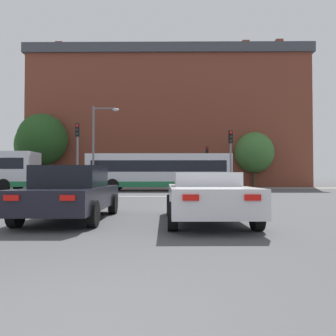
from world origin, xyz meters
TOP-DOWN VIEW (x-y plane):
  - stop_line_strip at (0.00, 17.23)m, footprint 7.20×0.30m
  - far_pavement at (0.00, 31.05)m, footprint 68.00×2.50m
  - brick_civic_building at (0.59, 41.14)m, footprint 33.32×13.90m
  - car_saloon_left at (-1.82, 6.64)m, footprint 2.05×4.59m
  - car_roadster_right at (1.86, 6.26)m, footprint 2.14×4.59m
  - bus_crossing_lead at (-0.06, 24.57)m, footprint 11.67×2.69m
  - traffic_light_near_right at (4.71, 18.34)m, footprint 0.26×0.31m
  - traffic_light_near_left at (-4.93, 17.99)m, footprint 0.26×0.31m
  - traffic_light_far_right at (4.53, 30.22)m, footprint 0.26×0.31m
  - street_lamp_junction at (-4.69, 22.67)m, footprint 2.04×0.36m
  - pedestrian_waiting at (6.22, 30.56)m, footprint 0.41×0.25m
  - tree_by_building at (-13.08, 33.07)m, footprint 5.30×5.30m
  - tree_kerbside at (-14.41, 35.95)m, footprint 5.83×5.83m
  - tree_distant at (10.19, 33.97)m, footprint 4.29×4.29m

SIDE VIEW (x-z plane):
  - stop_line_strip at x=0.00m, z-range 0.00..0.01m
  - far_pavement at x=0.00m, z-range 0.00..0.01m
  - car_roadster_right at x=1.86m, z-range 0.02..1.32m
  - car_saloon_left at x=-1.82m, z-range 0.01..1.49m
  - pedestrian_waiting at x=6.22m, z-range 0.16..1.92m
  - bus_crossing_lead at x=-0.06m, z-range 0.11..3.12m
  - traffic_light_near_right at x=4.71m, z-range 0.71..4.81m
  - traffic_light_far_right at x=4.53m, z-range 0.72..4.90m
  - traffic_light_near_left at x=-4.93m, z-range 0.76..5.25m
  - tree_distant at x=10.19m, z-range 0.79..6.89m
  - street_lamp_junction at x=-4.69m, z-range 0.77..7.35m
  - tree_kerbside at x=-14.41m, z-range 0.90..8.83m
  - tree_by_building at x=-13.08m, z-range 1.21..9.22m
  - brick_civic_building at x=0.59m, z-range -0.98..17.50m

